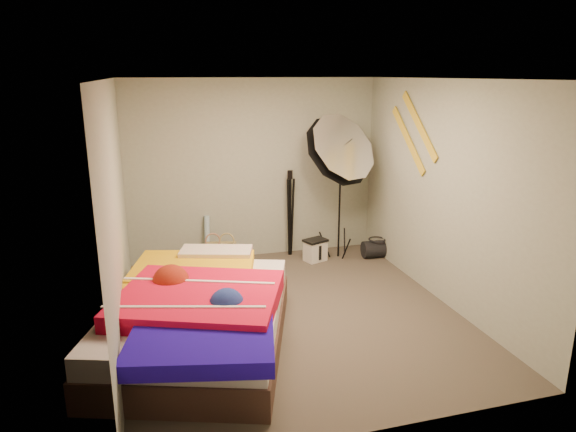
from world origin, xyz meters
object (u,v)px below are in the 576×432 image
object	(u,v)px
photo_umbrella	(337,152)
camera_tripod	(290,207)
wrapping_roll	(207,239)
bed	(199,315)
duffel_bag	(376,249)
camera_case	(315,251)
tote_bag	(221,257)

from	to	relation	value
photo_umbrella	camera_tripod	size ratio (longest dim) A/B	1.73
wrapping_roll	bed	xyz separation A→B (m)	(-0.36, -2.32, 0.00)
photo_umbrella	camera_tripod	bearing A→B (deg)	140.17
wrapping_roll	duffel_bag	xyz separation A→B (m)	(2.35, -0.48, -0.20)
camera_case	bed	world-z (taller)	bed
photo_umbrella	wrapping_roll	bearing A→B (deg)	164.54
bed	camera_tripod	world-z (taller)	camera_tripod
photo_umbrella	tote_bag	bearing A→B (deg)	178.87
bed	camera_case	bearing A→B (deg)	46.82
camera_case	duffel_bag	size ratio (longest dim) A/B	0.72
wrapping_roll	photo_umbrella	bearing A→B (deg)	-15.46
tote_bag	bed	bearing A→B (deg)	-91.97
camera_case	camera_tripod	size ratio (longest dim) A/B	0.23
camera_case	duffel_bag	bearing A→B (deg)	-27.30
tote_bag	camera_tripod	bearing A→B (deg)	33.48
photo_umbrella	camera_case	bearing A→B (deg)	158.95
bed	photo_umbrella	xyz separation A→B (m)	(2.08, 1.85, 1.21)
tote_bag	bed	size ratio (longest dim) A/B	0.15
wrapping_roll	camera_case	xyz separation A→B (m)	(1.46, -0.38, -0.18)
tote_bag	camera_case	bearing A→B (deg)	15.40
wrapping_roll	camera_tripod	xyz separation A→B (m)	(1.19, -0.03, 0.39)
tote_bag	wrapping_roll	world-z (taller)	wrapping_roll
camera_tripod	duffel_bag	bearing A→B (deg)	-20.86
wrapping_roll	photo_umbrella	distance (m)	2.16
camera_case	camera_tripod	world-z (taller)	camera_tripod
camera_case	photo_umbrella	distance (m)	1.43
tote_bag	bed	distance (m)	1.94
wrapping_roll	photo_umbrella	xyz separation A→B (m)	(1.72, -0.48, 1.22)
camera_case	duffel_bag	distance (m)	0.90
wrapping_roll	camera_tripod	size ratio (longest dim) A/B	0.53
tote_bag	camera_case	size ratio (longest dim) A/B	1.41
camera_case	camera_tripod	bearing A→B (deg)	107.64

